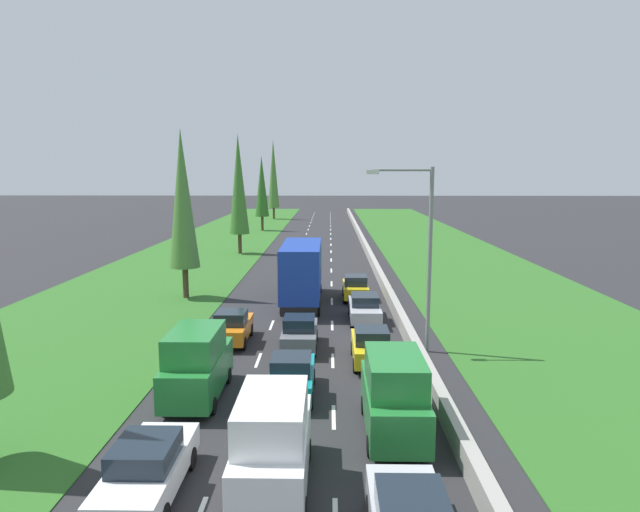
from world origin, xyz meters
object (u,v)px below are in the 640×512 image
Objects in this scene: orange_hatchback_left_lane at (232,327)px; street_light_mast at (423,246)px; yellow_hatchback_right_lane_fifth at (355,288)px; green_van_right_lane at (394,395)px; poplar_tree_fifth at (273,174)px; teal_hatchback_centre_lane at (292,376)px; grey_hatchback_centre_lane at (300,333)px; green_van_left_lane at (197,364)px; white_sedan_left_lane at (147,468)px; yellow_hatchback_right_lane at (371,346)px; white_van_centre_lane at (273,442)px; poplar_tree_fourth at (262,187)px; silver_sedan_right_lane_fourth at (364,308)px; poplar_tree_second at (183,199)px; poplar_tree_third at (239,185)px; blue_box_truck_centre_lane at (302,272)px.

street_light_mast is at bearing -7.66° from orange_hatchback_left_lane.
green_van_right_lane is at bearing -88.98° from yellow_hatchback_right_lane_fifth.
teal_hatchback_centre_lane is at bearing -83.76° from poplar_tree_fifth.
green_van_left_lane is (-3.65, -6.11, 0.56)m from grey_hatchback_centre_lane.
white_sedan_left_lane is at bearing -86.40° from poplar_tree_fifth.
yellow_hatchback_right_lane is 13.00m from yellow_hatchback_right_lane_fifth.
white_van_centre_lane reaches higher than orange_hatchback_left_lane.
green_van_left_lane is 84.26m from poplar_tree_fifth.
silver_sedan_right_lane_fourth is at bearing -76.52° from poplar_tree_fourth.
teal_hatchback_centre_lane is 0.80× the size of green_van_left_lane.
poplar_tree_second reaches higher than grey_hatchback_centre_lane.
white_van_centre_lane is 1.09× the size of white_sedan_left_lane.
poplar_tree_second is at bearing -90.94° from poplar_tree_third.
yellow_hatchback_right_lane_fifth is at bearing 55.57° from orange_hatchback_left_lane.
green_van_right_lane is 1.26× the size of yellow_hatchback_right_lane.
poplar_tree_third is (-11.66, 34.60, 6.63)m from yellow_hatchback_right_lane.
poplar_tree_third is (-8.28, 38.41, 6.63)m from teal_hatchback_centre_lane.
teal_hatchback_centre_lane reaches higher than white_sedan_left_lane.
white_van_centre_lane reaches higher than white_sedan_left_lane.
silver_sedan_right_lane_fourth is 1.15× the size of orange_hatchback_left_lane.
street_light_mast is at bearing -2.71° from grey_hatchback_centre_lane.
poplar_tree_fourth is (-0.48, 23.98, -0.79)m from poplar_tree_third.
poplar_tree_fifth reaches higher than yellow_hatchback_right_lane.
silver_sedan_right_lane_fourth is 14.84m from poplar_tree_second.
teal_hatchback_centre_lane is at bearing -82.01° from poplar_tree_fourth.
blue_box_truck_centre_lane is 1.04× the size of street_light_mast.
grey_hatchback_centre_lane and orange_hatchback_left_lane have the same top height.
grey_hatchback_centre_lane is 0.87× the size of silver_sedan_right_lane_fourth.
poplar_tree_fifth is at bearing 99.93° from silver_sedan_right_lane_fourth.
street_light_mast reaches higher than orange_hatchback_left_lane.
yellow_hatchback_right_lane_fifth is at bearing 21.40° from blue_box_truck_centre_lane.
poplar_tree_third is at bearing 100.37° from white_van_centre_lane.
poplar_tree_fourth is at bearing -88.96° from poplar_tree_fifth.
yellow_hatchback_right_lane_fifth is 0.43× the size of street_light_mast.
teal_hatchback_centre_lane reaches higher than silver_sedan_right_lane_fourth.
white_sedan_left_lane is 0.48× the size of blue_box_truck_centre_lane.
silver_sedan_right_lane_fourth is 0.35× the size of poplar_tree_third.
teal_hatchback_centre_lane and yellow_hatchback_right_lane_fifth have the same top height.
blue_box_truck_centre_lane reaches higher than white_sedan_left_lane.
orange_hatchback_left_lane is at bearing 104.72° from white_van_centre_lane.
grey_hatchback_centre_lane is at bearing 148.97° from yellow_hatchback_right_lane.
silver_sedan_right_lane_fourth is 30.47m from poplar_tree_third.
green_van_right_lane is 1.09× the size of silver_sedan_right_lane_fourth.
green_van_left_lane is at bearing 91.85° from white_sedan_left_lane.
poplar_tree_third reaches higher than white_van_centre_lane.
white_van_centre_lane is 0.52× the size of blue_box_truck_centre_lane.
green_van_left_lane is 0.52× the size of blue_box_truck_centre_lane.
poplar_tree_second is (-8.61, 11.19, 6.07)m from grey_hatchback_centre_lane.
street_light_mast is at bearing -57.43° from blue_box_truck_centre_lane.
white_sedan_left_lane is 13.67m from orange_hatchback_left_lane.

